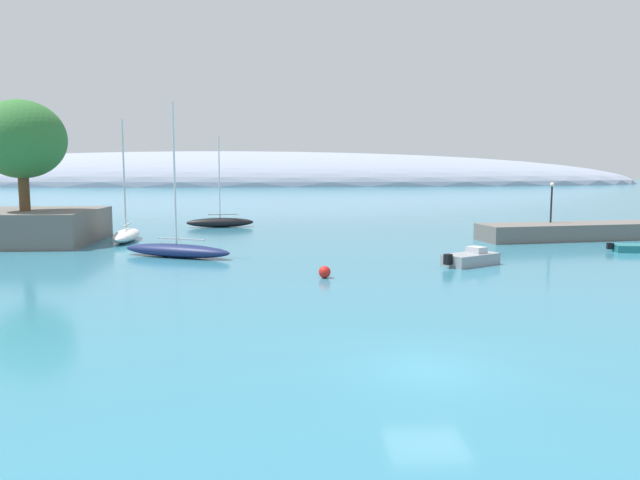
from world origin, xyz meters
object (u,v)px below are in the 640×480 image
at_px(tree_clump_shore, 21,139).
at_px(sailboat_black_mid_mooring, 220,222).
at_px(harbor_lamp_post, 552,197).
at_px(sailboat_white_outer_mooring, 126,234).
at_px(mooring_buoy_red, 325,272).
at_px(motorboat_grey_foreground, 471,259).
at_px(sailboat_navy_near_shore, 177,250).

height_order(tree_clump_shore, sailboat_black_mid_mooring, tree_clump_shore).
relative_size(sailboat_black_mid_mooring, harbor_lamp_post, 2.69).
distance_m(tree_clump_shore, sailboat_black_mid_mooring, 21.02).
xyz_separation_m(tree_clump_shore, harbor_lamp_post, (43.84, 1.68, -4.75)).
xyz_separation_m(sailboat_white_outer_mooring, harbor_lamp_post, (36.44, -0.13, 3.03)).
bearing_deg(mooring_buoy_red, sailboat_white_outer_mooring, 130.72).
height_order(tree_clump_shore, harbor_lamp_post, tree_clump_shore).
bearing_deg(motorboat_grey_foreground, sailboat_navy_near_shore, 135.10).
height_order(tree_clump_shore, sailboat_navy_near_shore, tree_clump_shore).
bearing_deg(sailboat_white_outer_mooring, mooring_buoy_red, 37.61).
bearing_deg(sailboat_black_mid_mooring, tree_clump_shore, 37.65).
relative_size(sailboat_navy_near_shore, sailboat_white_outer_mooring, 1.04).
bearing_deg(mooring_buoy_red, harbor_lamp_post, 40.57).
bearing_deg(sailboat_white_outer_mooring, tree_clump_shore, -79.39).
height_order(sailboat_black_mid_mooring, motorboat_grey_foreground, sailboat_black_mid_mooring).
bearing_deg(tree_clump_shore, motorboat_grey_foreground, -20.66).
xyz_separation_m(sailboat_navy_near_shore, harbor_lamp_post, (30.60, 9.36, 3.07)).
height_order(mooring_buoy_red, harbor_lamp_post, harbor_lamp_post).
relative_size(sailboat_navy_near_shore, motorboat_grey_foreground, 2.61).
bearing_deg(sailboat_white_outer_mooring, sailboat_black_mid_mooring, 147.64).
bearing_deg(sailboat_navy_near_shore, mooring_buoy_red, 163.10).
relative_size(sailboat_white_outer_mooring, harbor_lamp_post, 2.90).
xyz_separation_m(sailboat_navy_near_shore, sailboat_white_outer_mooring, (-5.84, 9.49, 0.04)).
bearing_deg(sailboat_white_outer_mooring, sailboat_navy_near_shore, 28.49).
xyz_separation_m(tree_clump_shore, sailboat_navy_near_shore, (13.24, -7.68, -7.82)).
relative_size(sailboat_navy_near_shore, sailboat_black_mid_mooring, 1.13).
xyz_separation_m(sailboat_white_outer_mooring, mooring_buoy_red, (15.52, -18.03, -0.23)).
height_order(tree_clump_shore, motorboat_grey_foreground, tree_clump_shore).
relative_size(sailboat_white_outer_mooring, motorboat_grey_foreground, 2.50).
height_order(tree_clump_shore, mooring_buoy_red, tree_clump_shore).
distance_m(sailboat_black_mid_mooring, motorboat_grey_foreground, 31.77).
bearing_deg(harbor_lamp_post, mooring_buoy_red, -139.43).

